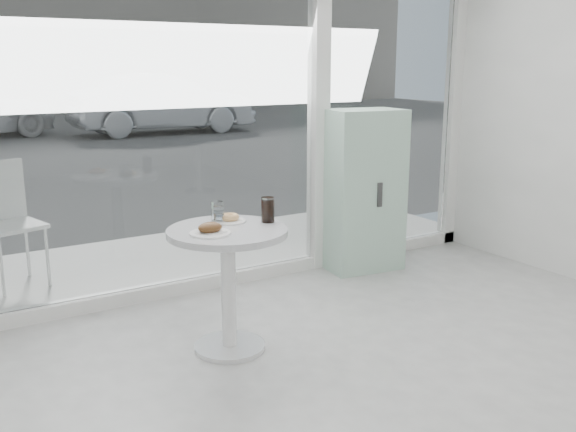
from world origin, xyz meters
TOP-DOWN VIEW (x-y plane):
  - storefront at (0.07, 3.00)m, footprint 5.00×0.14m
  - main_table at (-0.50, 1.90)m, footprint 0.72×0.72m
  - patio_deck at (0.00, 3.80)m, footprint 5.60×1.60m
  - mint_cabinet at (1.21, 2.77)m, footprint 0.67×0.49m
  - patio_chair at (-1.45, 3.76)m, footprint 0.50×0.50m
  - car_silver at (3.75, 14.10)m, footprint 4.50×1.64m
  - plate_fritter at (-0.64, 1.84)m, footprint 0.24×0.24m
  - plate_donut at (-0.41, 2.04)m, footprint 0.20×0.20m
  - water_tumbler_a at (-0.46, 2.11)m, footprint 0.08×0.08m
  - water_tumbler_b at (-0.48, 2.05)m, footprint 0.07×0.07m
  - cola_glass at (-0.21, 1.91)m, footprint 0.08×0.08m

SIDE VIEW (x-z plane):
  - patio_deck at x=0.00m, z-range 0.00..0.05m
  - main_table at x=-0.50m, z-range 0.17..0.94m
  - patio_chair at x=-1.45m, z-range 0.12..1.07m
  - mint_cabinet at x=1.21m, z-range 0.00..1.36m
  - car_silver at x=3.75m, z-range 0.00..1.47m
  - plate_donut at x=-0.41m, z-range 0.76..0.82m
  - plate_fritter at x=-0.64m, z-range 0.76..0.83m
  - water_tumbler_b at x=-0.48m, z-range 0.76..0.87m
  - water_tumbler_a at x=-0.46m, z-range 0.76..0.88m
  - cola_glass at x=-0.21m, z-range 0.77..0.92m
  - storefront at x=0.07m, z-range 0.21..3.21m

